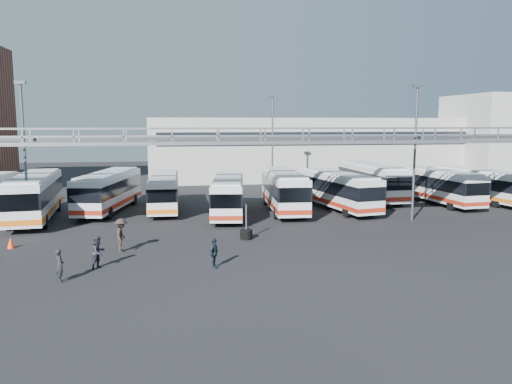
{
  "coord_description": "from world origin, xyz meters",
  "views": [
    {
      "loc": [
        -5.82,
        -28.19,
        7.44
      ],
      "look_at": [
        -0.29,
        6.0,
        2.6
      ],
      "focal_mm": 35.0,
      "sensor_mm": 36.0,
      "label": 1
    }
  ],
  "objects": [
    {
      "name": "ground",
      "position": [
        0.0,
        0.0,
        0.0
      ],
      "size": [
        140.0,
        140.0,
        0.0
      ],
      "primitive_type": "plane",
      "color": "black",
      "rests_on": "ground"
    },
    {
      "name": "gantry",
      "position": [
        0.0,
        5.87,
        5.51
      ],
      "size": [
        51.4,
        5.15,
        7.1
      ],
      "color": "gray",
      "rests_on": "ground"
    },
    {
      "name": "warehouse",
      "position": [
        12.0,
        38.0,
        4.0
      ],
      "size": [
        42.0,
        14.0,
        8.0
      ],
      "primitive_type": "cube",
      "color": "#9E9E99",
      "rests_on": "ground"
    },
    {
      "name": "building_right",
      "position": [
        38.0,
        32.0,
        5.5
      ],
      "size": [
        14.0,
        12.0,
        11.0
      ],
      "primitive_type": "cube",
      "color": "#B2B2AD",
      "rests_on": "ground"
    },
    {
      "name": "light_pole_left",
      "position": [
        -16.0,
        8.0,
        5.73
      ],
      "size": [
        0.7,
        0.35,
        10.21
      ],
      "color": "#4C4F54",
      "rests_on": "ground"
    },
    {
      "name": "light_pole_mid",
      "position": [
        12.0,
        7.0,
        5.73
      ],
      "size": [
        0.7,
        0.35,
        10.21
      ],
      "color": "#4C4F54",
      "rests_on": "ground"
    },
    {
      "name": "light_pole_back",
      "position": [
        4.0,
        22.0,
        5.73
      ],
      "size": [
        0.7,
        0.35,
        10.21
      ],
      "color": "#4C4F54",
      "rests_on": "ground"
    },
    {
      "name": "bus_1",
      "position": [
        -16.53,
        11.73,
        1.94
      ],
      "size": [
        3.73,
        11.71,
        3.5
      ],
      "rotation": [
        0.0,
        0.0,
        0.09
      ],
      "color": "silver",
      "rests_on": "ground"
    },
    {
      "name": "bus_2",
      "position": [
        -11.42,
        14.73,
        1.84
      ],
      "size": [
        4.62,
        11.25,
        3.33
      ],
      "rotation": [
        0.0,
        0.0,
        -0.2
      ],
      "color": "silver",
      "rests_on": "ground"
    },
    {
      "name": "bus_3",
      "position": [
        -6.84,
        14.43,
        1.7
      ],
      "size": [
        2.46,
        10.12,
        3.07
      ],
      "rotation": [
        0.0,
        0.0,
        -0.01
      ],
      "color": "silver",
      "rests_on": "ground"
    },
    {
      "name": "bus_4",
      "position": [
        -1.74,
        11.06,
        1.71
      ],
      "size": [
        3.71,
        10.41,
        3.09
      ],
      "rotation": [
        0.0,
        0.0,
        -0.14
      ],
      "color": "silver",
      "rests_on": "ground"
    },
    {
      "name": "bus_5",
      "position": [
        3.15,
        12.53,
        1.87
      ],
      "size": [
        3.29,
        11.24,
        3.37
      ],
      "rotation": [
        0.0,
        0.0,
        -0.07
      ],
      "color": "silver",
      "rests_on": "ground"
    },
    {
      "name": "bus_6",
      "position": [
        7.89,
        12.35,
        1.78
      ],
      "size": [
        4.24,
        10.85,
        3.22
      ],
      "rotation": [
        0.0,
        0.0,
        0.17
      ],
      "color": "silver",
      "rests_on": "ground"
    },
    {
      "name": "bus_7",
      "position": [
        12.96,
        17.39,
        1.92
      ],
      "size": [
        3.02,
        11.48,
        3.46
      ],
      "rotation": [
        0.0,
        0.0,
        0.03
      ],
      "color": "silver",
      "rests_on": "ground"
    },
    {
      "name": "bus_8",
      "position": [
        18.05,
        13.86,
        1.75
      ],
      "size": [
        3.29,
        10.61,
        3.17
      ],
      "rotation": [
        0.0,
        0.0,
        0.08
      ],
      "color": "silver",
      "rests_on": "ground"
    },
    {
      "name": "bus_9",
      "position": [
        22.26,
        14.46,
        1.7
      ],
      "size": [
        4.33,
        10.37,
        3.07
      ],
      "rotation": [
        0.0,
        0.0,
        0.2
      ],
      "color": "silver",
      "rests_on": "ground"
    },
    {
      "name": "pedestrian_a",
      "position": [
        -11.3,
        -4.36,
        0.8
      ],
      "size": [
        0.59,
        0.69,
        1.6
      ],
      "primitive_type": "imported",
      "rotation": [
        0.0,
        0.0,
        1.99
      ],
      "color": "black",
      "rests_on": "ground"
    },
    {
      "name": "pedestrian_b",
      "position": [
        -9.83,
        -2.32,
        0.84
      ],
      "size": [
        0.99,
        1.03,
        1.68
      ],
      "primitive_type": "imported",
      "rotation": [
        0.0,
        0.0,
        0.95
      ],
      "color": "#262331",
      "rests_on": "ground"
    },
    {
      "name": "pedestrian_c",
      "position": [
        -9.01,
        0.83,
        0.99
      ],
      "size": [
        0.78,
        1.3,
        1.97
      ],
      "primitive_type": "imported",
      "rotation": [
        0.0,
        0.0,
        1.53
      ],
      "color": "#2C201D",
      "rests_on": "ground"
    },
    {
      "name": "pedestrian_d",
      "position": [
        -3.97,
        -3.22,
        0.78
      ],
      "size": [
        0.77,
        0.99,
        1.57
      ],
      "primitive_type": "imported",
      "rotation": [
        0.0,
        0.0,
        1.07
      ],
      "color": "#1B2932",
      "rests_on": "ground"
    },
    {
      "name": "cone_right",
      "position": [
        -15.64,
        2.76,
        0.34
      ],
      "size": [
        0.49,
        0.49,
        0.67
      ],
      "primitive_type": "cone",
      "rotation": [
        0.0,
        0.0,
        -0.18
      ],
      "color": "#F93B0D",
      "rests_on": "ground"
    },
    {
      "name": "tire_stack",
      "position": [
        -1.43,
        2.86,
        0.38
      ],
      "size": [
        0.79,
        0.79,
        2.27
      ],
      "color": "black",
      "rests_on": "ground"
    }
  ]
}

